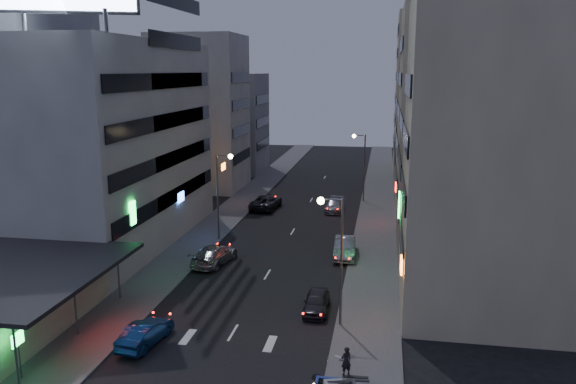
% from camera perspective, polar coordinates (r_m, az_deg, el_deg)
% --- Properties ---
extents(ground, '(180.00, 180.00, 0.00)m').
position_cam_1_polar(ground, '(31.64, -7.63, -17.15)').
color(ground, black).
rests_on(ground, ground).
extents(sidewalk_left, '(4.00, 120.00, 0.12)m').
position_cam_1_polar(sidewalk_left, '(60.61, -6.39, -2.56)').
color(sidewalk_left, '#4C4C4F').
rests_on(sidewalk_left, ground).
extents(sidewalk_right, '(4.00, 120.00, 0.12)m').
position_cam_1_polar(sidewalk_right, '(58.29, 8.92, -3.23)').
color(sidewalk_right, '#4C4C4F').
rests_on(sidewalk_right, ground).
extents(food_court, '(11.00, 13.00, 3.88)m').
position_cam_1_polar(food_court, '(38.55, -27.19, -9.66)').
color(food_court, beige).
rests_on(food_court, ground).
extents(white_building, '(14.00, 24.00, 18.00)m').
position_cam_1_polar(white_building, '(53.24, -19.05, 4.60)').
color(white_building, beige).
rests_on(white_building, ground).
extents(grey_tower, '(10.00, 14.00, 34.00)m').
position_cam_1_polar(grey_tower, '(60.20, -25.91, 12.51)').
color(grey_tower, gray).
rests_on(grey_tower, ground).
extents(shophouse_near, '(10.00, 11.00, 20.00)m').
position_cam_1_polar(shophouse_near, '(37.66, 19.53, 3.18)').
color(shophouse_near, beige).
rests_on(shophouse_near, ground).
extents(shophouse_mid, '(11.00, 12.00, 16.00)m').
position_cam_1_polar(shophouse_mid, '(49.26, 17.79, 2.94)').
color(shophouse_mid, gray).
rests_on(shophouse_mid, ground).
extents(shophouse_far, '(10.00, 14.00, 22.00)m').
position_cam_1_polar(shophouse_far, '(61.70, 15.92, 7.63)').
color(shophouse_far, beige).
rests_on(shophouse_far, ground).
extents(far_left_a, '(11.00, 10.00, 20.00)m').
position_cam_1_polar(far_left_a, '(75.39, -8.90, 7.95)').
color(far_left_a, beige).
rests_on(far_left_a, ground).
extents(far_left_b, '(12.00, 10.00, 15.00)m').
position_cam_1_polar(far_left_b, '(88.10, -6.44, 6.99)').
color(far_left_b, gray).
rests_on(far_left_b, ground).
extents(far_right_a, '(11.00, 12.00, 18.00)m').
position_cam_1_polar(far_right_a, '(76.79, 15.09, 7.00)').
color(far_right_a, gray).
rests_on(far_right_a, ground).
extents(far_right_b, '(12.00, 12.00, 24.00)m').
position_cam_1_polar(far_right_b, '(90.57, 14.76, 9.66)').
color(far_right_b, beige).
rests_on(far_right_b, ground).
extents(street_lamp_right_near, '(1.60, 0.44, 8.02)m').
position_cam_1_polar(street_lamp_right_near, '(33.87, 4.82, -5.16)').
color(street_lamp_right_near, '#595B60').
rests_on(street_lamp_right_near, sidewalk_right).
extents(street_lamp_left, '(1.60, 0.44, 8.02)m').
position_cam_1_polar(street_lamp_left, '(51.36, -6.77, 0.81)').
color(street_lamp_left, '#595B60').
rests_on(street_lamp_left, sidewalk_left).
extents(street_lamp_right_far, '(1.60, 0.44, 8.02)m').
position_cam_1_polar(street_lamp_right_far, '(67.03, 7.45, 3.48)').
color(street_lamp_right_far, '#595B60').
rests_on(street_lamp_right_far, sidewalk_right).
extents(parked_car_right_near, '(1.62, 3.91, 1.32)m').
position_cam_1_polar(parked_car_right_near, '(37.41, 2.92, -11.09)').
color(parked_car_right_near, '#2A292F').
rests_on(parked_car_right_near, ground).
extents(parked_car_right_mid, '(1.85, 4.98, 1.63)m').
position_cam_1_polar(parked_car_right_mid, '(47.88, 5.80, -5.64)').
color(parked_car_right_mid, gray).
rests_on(parked_car_right_mid, ground).
extents(parked_car_left, '(3.09, 5.96, 1.61)m').
position_cam_1_polar(parked_car_left, '(63.93, -2.25, -1.02)').
color(parked_car_left, '#292A2F').
rests_on(parked_car_left, ground).
extents(parked_car_right_far, '(2.02, 4.63, 1.33)m').
position_cam_1_polar(parked_car_right_far, '(63.08, 4.74, -1.37)').
color(parked_car_right_far, gray).
rests_on(parked_car_right_far, ground).
extents(road_car_blue, '(2.01, 4.36, 1.38)m').
position_cam_1_polar(road_car_blue, '(34.24, -14.30, -13.74)').
color(road_car_blue, navy).
rests_on(road_car_blue, ground).
extents(road_car_silver, '(3.04, 5.67, 1.56)m').
position_cam_1_polar(road_car_silver, '(46.35, -7.51, -6.34)').
color(road_car_silver, '#AEB3B7').
rests_on(road_car_silver, ground).
extents(person, '(0.68, 0.62, 1.56)m').
position_cam_1_polar(person, '(30.17, 5.93, -16.71)').
color(person, black).
rests_on(person, sidewalk_right).
extents(scooter_silver_a, '(1.20, 2.13, 1.23)m').
position_cam_1_polar(scooter_silver_a, '(29.99, 6.34, -17.27)').
color(scooter_silver_a, '#A4A5AB').
rests_on(scooter_silver_a, sidewalk_right).
extents(scooter_blue, '(0.64, 1.90, 1.16)m').
position_cam_1_polar(scooter_blue, '(29.98, 5.49, -17.34)').
color(scooter_blue, navy).
rests_on(scooter_blue, sidewalk_right).
extents(scooter_black_b, '(0.73, 2.01, 1.21)m').
position_cam_1_polar(scooter_black_b, '(30.22, 8.25, -17.10)').
color(scooter_black_b, black).
rests_on(scooter_black_b, sidewalk_right).
extents(scooter_silver_b, '(1.17, 1.74, 1.01)m').
position_cam_1_polar(scooter_silver_b, '(31.69, 6.52, -15.78)').
color(scooter_silver_b, '#AFB3B7').
rests_on(scooter_silver_b, sidewalk_right).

